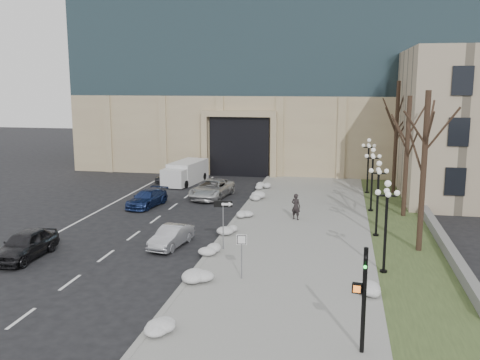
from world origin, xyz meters
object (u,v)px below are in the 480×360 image
object	(u,v)px
car_c	(147,199)
one_way_sign	(226,210)
lamppost_c	(372,171)
car_a	(25,245)
lamppost_a	(386,214)
pedestrian	(296,207)
keep_sign	(242,247)
box_truck	(185,173)
car_e	(169,175)
lamppost_d	(368,158)
lamppost_b	(378,188)
car_b	(171,237)
car_d	(212,189)
traffic_signal	(363,303)

from	to	relation	value
car_c	one_way_sign	bearing A→B (deg)	-39.42
lamppost_c	one_way_sign	bearing A→B (deg)	-127.93
car_a	lamppost_a	size ratio (longest dim) A/B	0.95
pedestrian	keep_sign	bearing A→B (deg)	105.00
car_c	box_truck	bearing A→B (deg)	98.43
car_e	lamppost_d	world-z (taller)	lamppost_d
car_c	lamppost_b	distance (m)	17.69
car_a	car_b	distance (m)	7.92
car_a	car_c	world-z (taller)	car_a
car_d	traffic_signal	xyz separation A→B (m)	(11.25, -24.00, 1.20)
car_d	lamppost_c	xyz separation A→B (m)	(12.62, -2.59, 2.32)
car_c	lamppost_d	xyz separation A→B (m)	(16.76, 7.89, 2.44)
lamppost_c	lamppost_d	xyz separation A→B (m)	(0.00, 6.50, 0.00)
car_a	car_e	distance (m)	22.87
keep_sign	lamppost_b	xyz separation A→B (m)	(6.78, 8.74, 1.37)
one_way_sign	keep_sign	xyz separation A→B (m)	(1.70, -4.37, -0.69)
box_truck	keep_sign	distance (m)	25.57
lamppost_b	lamppost_c	size ratio (longest dim) A/B	1.00
pedestrian	lamppost_d	distance (m)	11.53
one_way_sign	car_a	bearing A→B (deg)	-173.05
car_e	keep_sign	bearing A→B (deg)	-56.00
lamppost_a	car_c	bearing A→B (deg)	145.29
pedestrian	box_truck	size ratio (longest dim) A/B	0.28
one_way_sign	lamppost_c	xyz separation A→B (m)	(8.47, 10.88, 0.68)
pedestrian	car_d	bearing A→B (deg)	-16.98
one_way_sign	lamppost_b	xyz separation A→B (m)	(8.47, 4.38, 0.68)
car_b	car_d	world-z (taller)	car_d
car_d	keep_sign	xyz separation A→B (m)	(5.84, -17.83, 0.95)
one_way_sign	lamppost_a	distance (m)	8.76
car_d	lamppost_d	xyz separation A→B (m)	(12.62, 3.91, 2.32)
lamppost_a	car_a	bearing A→B (deg)	-176.53
box_truck	lamppost_c	size ratio (longest dim) A/B	1.37
pedestrian	lamppost_a	distance (m)	10.93
car_b	lamppost_b	size ratio (longest dim) A/B	0.78
car_c	one_way_sign	world-z (taller)	one_way_sign
car_c	lamppost_b	bearing A→B (deg)	-7.50
car_d	keep_sign	world-z (taller)	keep_sign
pedestrian	lamppost_b	xyz separation A→B (m)	(5.19, -2.91, 2.05)
lamppost_a	box_truck	bearing A→B (deg)	127.82
car_e	lamppost_d	size ratio (longest dim) A/B	0.75
car_b	pedestrian	size ratio (longest dim) A/B	2.05
lamppost_c	car_d	bearing A→B (deg)	168.40
box_truck	lamppost_a	bearing A→B (deg)	-44.51
car_a	car_c	size ratio (longest dim) A/B	1.04
car_d	keep_sign	distance (m)	18.79
car_b	lamppost_a	size ratio (longest dim) A/B	0.78
lamppost_a	lamppost_b	bearing A→B (deg)	90.00
car_c	lamppost_c	distance (m)	16.99
keep_sign	traffic_signal	size ratio (longest dim) A/B	0.59
lamppost_b	one_way_sign	bearing A→B (deg)	-152.69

